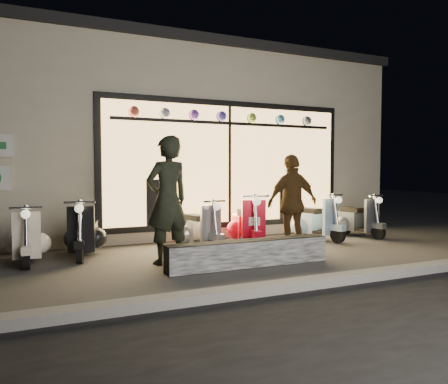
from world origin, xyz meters
The scene contains 12 objects.
ground centered at (0.00, 0.00, 0.00)m, with size 40.00×40.00×0.00m, color #383533.
kerb centered at (0.00, -2.00, 0.06)m, with size 40.00×0.25×0.12m, color slate.
shop_building centered at (0.00, 4.98, 2.10)m, with size 10.20×6.23×4.20m.
graffiti_barrier centered at (-0.08, -0.65, 0.20)m, with size 2.55×0.28×0.40m, color black.
scooter_silver centered at (-0.26, 1.06, 0.35)m, with size 0.55×1.24×0.88m.
scooter_red centered at (0.73, 0.98, 0.38)m, with size 0.64×1.35×0.96m.
scooter_black centered at (-2.20, 1.26, 0.37)m, with size 0.59×1.29×0.92m.
scooter_cream centered at (-3.07, 1.10, 0.35)m, with size 0.41×1.21×0.87m.
scooter_blue centered at (2.28, 1.12, 0.37)m, with size 0.65×1.28×0.92m.
scooter_grey centered at (3.38, 1.10, 0.35)m, with size 0.56×1.24×0.88m.
man centered at (-1.11, 0.07, 0.98)m, with size 0.71×0.47×1.96m, color black.
woman centered at (1.19, 0.13, 0.86)m, with size 1.00×0.42×1.71m, color brown.
Camera 1 is at (-3.06, -6.35, 1.45)m, focal length 35.00 mm.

